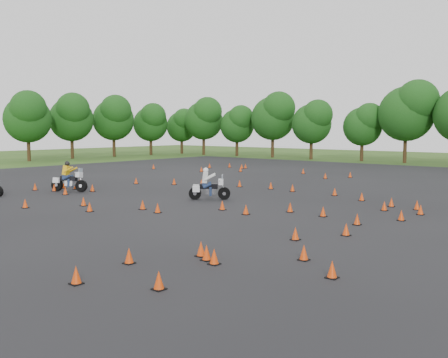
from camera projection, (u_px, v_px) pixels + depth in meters
ground at (172, 210)px, 24.44m from camera, size 140.00×140.00×0.00m
asphalt_pad at (246, 197)px, 29.02m from camera, size 62.00×62.00×0.00m
traffic_cones at (241, 193)px, 28.76m from camera, size 36.47×32.83×0.45m
rider_yellow at (68, 177)px, 31.31m from camera, size 2.56×1.71×1.91m
rider_white at (210, 184)px, 27.81m from camera, size 2.24×2.03×1.79m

